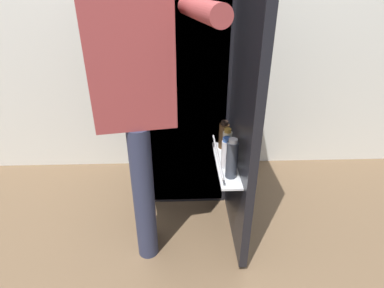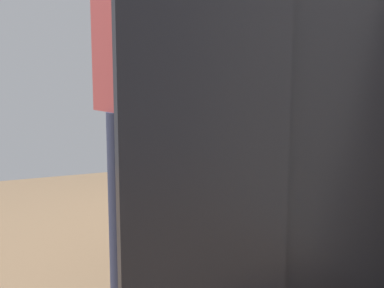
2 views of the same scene
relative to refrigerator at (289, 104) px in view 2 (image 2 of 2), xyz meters
name	(u,v)px [view 2 (image 2 of 2)]	position (x,y,z in m)	size (l,w,h in m)	color
kitchen_wall	(355,14)	(-0.03, 0.39, 0.42)	(4.40, 0.10, 2.58)	silver
refrigerator	(289,104)	(0.00, 0.00, 0.00)	(0.70, 1.22, 1.75)	black
person	(134,73)	(-0.23, -0.65, 0.14)	(0.61, 0.65, 1.69)	#2D334C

